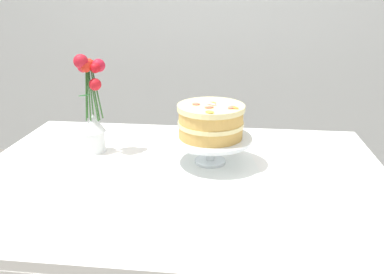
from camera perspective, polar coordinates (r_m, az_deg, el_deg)
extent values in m
cube|color=white|center=(1.33, -1.79, -5.84)|extent=(1.40, 1.00, 0.03)
cylinder|color=brown|center=(2.00, -17.48, -9.31)|extent=(0.06, 0.06, 0.71)
cylinder|color=brown|center=(1.89, 18.88, -11.27)|extent=(0.06, 0.06, 0.71)
cube|color=white|center=(1.39, 2.65, -3.77)|extent=(0.37, 0.37, 0.00)
cylinder|color=silver|center=(1.39, 2.65, -3.52)|extent=(0.11, 0.11, 0.01)
cylinder|color=silver|center=(1.37, 2.68, -1.90)|extent=(0.03, 0.03, 0.07)
cylinder|color=silver|center=(1.36, 2.71, -0.19)|extent=(0.29, 0.29, 0.01)
cylinder|color=tan|center=(1.35, 2.73, 0.86)|extent=(0.22, 0.22, 0.04)
cylinder|color=beige|center=(1.34, 2.75, 1.97)|extent=(0.23, 0.23, 0.01)
cylinder|color=tan|center=(1.33, 2.77, 3.10)|extent=(0.22, 0.22, 0.04)
cylinder|color=beige|center=(1.32, 2.79, 4.32)|extent=(0.23, 0.23, 0.02)
ellipsoid|color=orange|center=(1.29, 6.19, 4.30)|extent=(0.04, 0.04, 0.01)
ellipsoid|color=#E56B51|center=(1.29, 2.52, 4.39)|extent=(0.04, 0.03, 0.01)
ellipsoid|color=pink|center=(1.33, 2.76, 4.94)|extent=(0.03, 0.03, 0.01)
ellipsoid|color=#E56B51|center=(1.32, 0.59, 4.86)|extent=(0.03, 0.03, 0.01)
ellipsoid|color=pink|center=(1.32, 3.02, 4.82)|extent=(0.04, 0.03, 0.00)
ellipsoid|color=#E56B51|center=(1.29, 5.80, 4.34)|extent=(0.03, 0.04, 0.01)
ellipsoid|color=yellow|center=(1.23, 2.61, 3.69)|extent=(0.04, 0.04, 0.01)
ellipsoid|color=orange|center=(1.34, 2.96, 4.99)|extent=(0.03, 0.03, 0.01)
cylinder|color=silver|center=(1.52, -13.94, -0.63)|extent=(0.07, 0.07, 0.08)
cone|color=silver|center=(1.50, -14.17, 2.01)|extent=(0.09, 0.09, 0.07)
cylinder|color=#2D6028|center=(1.46, -13.94, 6.04)|extent=(0.02, 0.01, 0.19)
sphere|color=red|center=(1.44, -13.93, 9.74)|extent=(0.04, 0.04, 0.04)
ellipsoid|color=#236B2D|center=(1.45, -14.26, 7.44)|extent=(0.05, 0.03, 0.01)
cylinder|color=#2D6028|center=(1.48, -13.64, 6.29)|extent=(0.03, 0.02, 0.20)
sphere|color=red|center=(1.46, -13.47, 10.12)|extent=(0.05, 0.05, 0.05)
ellipsoid|color=#236B2D|center=(1.46, -13.97, 7.57)|extent=(0.05, 0.04, 0.01)
cylinder|color=#2D6028|center=(1.49, -14.51, 6.35)|extent=(0.01, 0.02, 0.20)
sphere|color=red|center=(1.48, -14.83, 10.18)|extent=(0.04, 0.04, 0.04)
ellipsoid|color=#236B2D|center=(1.48, -14.55, 7.04)|extent=(0.03, 0.05, 0.01)
cylinder|color=#2D6028|center=(1.49, -15.04, 6.14)|extent=(0.02, 0.02, 0.19)
sphere|color=red|center=(1.48, -15.65, 9.78)|extent=(0.04, 0.04, 0.04)
cylinder|color=#2D6028|center=(1.46, -15.18, 6.43)|extent=(0.02, 0.02, 0.22)
sphere|color=red|center=(1.44, -15.91, 10.56)|extent=(0.05, 0.05, 0.05)
ellipsoid|color=#236B2D|center=(1.47, -15.43, 5.88)|extent=(0.05, 0.04, 0.01)
cylinder|color=#2D6028|center=(1.46, -14.77, 6.06)|extent=(0.01, 0.02, 0.20)
sphere|color=red|center=(1.44, -15.24, 9.82)|extent=(0.04, 0.04, 0.04)
cylinder|color=#2D6028|center=(1.46, -13.98, 4.90)|extent=(0.02, 0.02, 0.14)
sphere|color=red|center=(1.44, -13.95, 7.46)|extent=(0.04, 0.04, 0.04)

